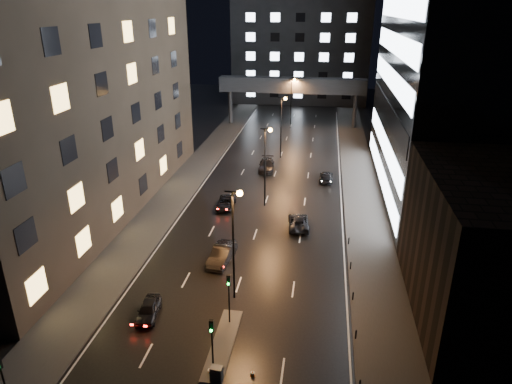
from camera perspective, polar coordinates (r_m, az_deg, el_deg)
ground at (r=69.25m, az=2.41°, el=2.31°), size 160.00×160.00×0.00m
sidewalk_left at (r=67.06m, az=-8.75°, el=1.44°), size 5.00×110.00×0.15m
sidewalk_right at (r=64.45m, az=13.01°, el=0.24°), size 5.00×110.00×0.15m
building_left at (r=57.00m, az=-23.49°, el=16.89°), size 15.00×48.00×40.00m
building_right_low at (r=40.27m, az=26.79°, el=-6.33°), size 10.00×18.00×12.00m
building_right_glass at (r=63.37m, az=26.82°, el=19.04°), size 20.00×36.00×45.00m
building_far at (r=123.41m, az=5.64°, el=17.02°), size 34.00×14.00×25.00m
skybridge at (r=96.19m, az=4.53°, el=13.08°), size 30.00×3.00×10.00m
median_island at (r=36.24m, az=-4.15°, el=-18.38°), size 1.60×8.00×0.15m
traffic_signal_near at (r=36.33m, az=-3.42°, el=-12.24°), size 0.28×0.34×4.40m
traffic_signal_far at (r=32.07m, az=-5.52°, el=-17.73°), size 0.28×0.34×4.40m
traffic_signal_corner at (r=33.42m, az=-29.16°, el=-19.42°), size 0.28×0.34×4.40m
bollard_row at (r=39.05m, az=12.19°, el=-14.77°), size 0.12×25.12×0.90m
streetlight_near at (r=37.55m, az=-2.65°, el=-4.93°), size 1.45×0.50×10.15m
streetlight_mid_a at (r=55.84m, az=1.30°, el=4.40°), size 1.45×0.50×10.15m
streetlight_mid_b at (r=75.01m, az=3.30°, el=9.05°), size 1.45×0.50×10.15m
streetlight_far at (r=94.53m, az=4.50°, el=11.78°), size 1.45×0.50×10.15m
car_away_a at (r=39.42m, az=-13.29°, el=-14.11°), size 2.00×4.02×1.31m
car_away_b at (r=45.66m, az=-4.29°, el=-7.78°), size 2.30×5.19×1.66m
car_away_c at (r=57.45m, az=-3.80°, el=-1.37°), size 2.35×4.70×1.28m
car_away_d at (r=70.46m, az=1.33°, el=3.37°), size 2.59×5.64×1.60m
car_toward_a at (r=52.52m, az=5.33°, el=-3.75°), size 2.73×5.09×1.36m
car_toward_b at (r=66.87m, az=8.78°, el=1.92°), size 1.96×4.61×1.33m
utility_cabinet at (r=33.08m, az=-4.95°, el=-21.71°), size 0.83×0.62×1.16m
cone_a at (r=33.73m, az=-0.43°, el=-21.73°), size 0.39×0.39×0.45m
cone_b at (r=34.05m, az=-5.78°, el=-21.35°), size 0.45×0.45×0.45m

